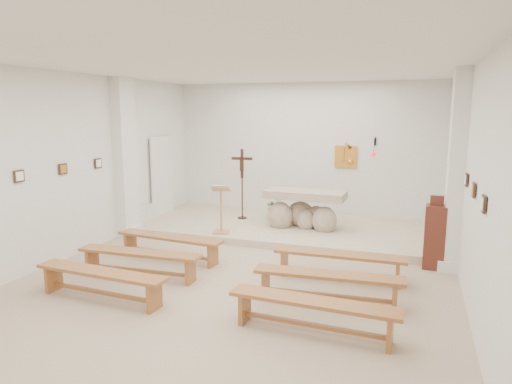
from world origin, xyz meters
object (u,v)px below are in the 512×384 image
at_px(lectern, 221,209).
at_px(crucifix_stand, 242,179).
at_px(bench_left_third, 101,278).
at_px(bench_left_second, 139,258).
at_px(bench_left_front, 170,242).
at_px(altar, 304,212).
at_px(bench_right_second, 328,281).
at_px(donation_pedestal, 435,236).
at_px(bench_right_front, 339,260).
at_px(bench_right_third, 313,308).

height_order(lectern, crucifix_stand, crucifix_stand).
bearing_deg(bench_left_third, bench_left_second, 93.15).
relative_size(bench_left_front, bench_left_second, 1.00).
xyz_separation_m(bench_left_front, bench_left_second, (0.00, -1.00, 0.00)).
bearing_deg(crucifix_stand, altar, -19.55).
bearing_deg(lectern, bench_right_second, -57.87).
xyz_separation_m(donation_pedestal, bench_right_front, (-1.50, -1.14, -0.24)).
relative_size(bench_right_front, bench_right_second, 0.99).
relative_size(altar, bench_left_front, 0.84).
xyz_separation_m(altar, lectern, (-1.58, -1.07, 0.18)).
xyz_separation_m(bench_right_front, bench_right_third, (0.00, -2.01, 0.00)).
relative_size(donation_pedestal, bench_right_third, 0.61).
bearing_deg(bench_left_third, crucifix_stand, 89.51).
bearing_deg(donation_pedestal, altar, 153.42).
xyz_separation_m(lectern, bench_right_second, (2.82, -2.57, -0.34)).
distance_m(altar, bench_right_third, 4.81).
height_order(bench_right_front, bench_right_third, same).
distance_m(altar, crucifix_stand, 1.80).
relative_size(bench_left_front, bench_right_front, 1.01).
bearing_deg(crucifix_stand, lectern, -94.78).
distance_m(lectern, bench_right_front, 3.25).
relative_size(donation_pedestal, bench_left_third, 0.61).
bearing_deg(lectern, bench_left_second, -113.82).
bearing_deg(bench_right_second, donation_pedestal, 50.99).
relative_size(altar, donation_pedestal, 1.39).
bearing_deg(bench_left_third, donation_pedestal, 36.94).
height_order(lectern, bench_right_second, lectern).
height_order(donation_pedestal, bench_right_second, donation_pedestal).
bearing_deg(bench_right_front, bench_left_second, -163.80).
xyz_separation_m(altar, donation_pedestal, (2.74, -1.50, 0.07)).
xyz_separation_m(crucifix_stand, bench_right_front, (2.88, -3.00, -0.80)).
distance_m(altar, bench_right_front, 2.92).
distance_m(bench_left_front, bench_left_second, 1.00).
distance_m(crucifix_stand, bench_right_front, 4.24).
bearing_deg(bench_right_third, bench_left_third, -177.51).
height_order(altar, bench_left_front, altar).
xyz_separation_m(crucifix_stand, bench_right_second, (2.88, -4.01, -0.80)).
bearing_deg(bench_left_front, bench_right_second, -12.24).
bearing_deg(bench_right_front, altar, 113.86).
distance_m(crucifix_stand, bench_right_third, 5.83).
bearing_deg(bench_right_second, lectern, 133.65).
xyz_separation_m(altar, bench_right_front, (1.24, -2.64, -0.17)).
bearing_deg(bench_right_front, bench_right_third, -91.22).
bearing_deg(bench_left_second, bench_right_front, 14.65).
xyz_separation_m(bench_left_front, bench_right_third, (3.20, -2.01, 0.00)).
bearing_deg(donation_pedestal, crucifix_stand, 159.10).
relative_size(donation_pedestal, bench_right_second, 0.60).
xyz_separation_m(bench_left_front, bench_right_second, (3.20, -1.00, 0.00)).
distance_m(crucifix_stand, bench_right_second, 5.00).
bearing_deg(bench_right_third, lectern, 130.76).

